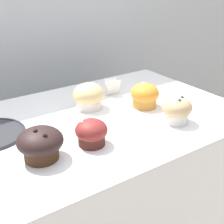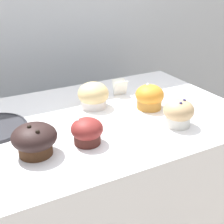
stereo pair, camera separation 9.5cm
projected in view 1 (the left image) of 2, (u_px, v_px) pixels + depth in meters
name	position (u px, v px, depth m)	size (l,w,h in m)	color
wall_back	(27.00, 84.00, 1.48)	(3.20, 0.10, 1.80)	#B2B7BC
muffin_front_center	(145.00, 96.00, 1.08)	(0.10, 0.10, 0.09)	#BF7F33
muffin_back_left	(89.00, 97.00, 1.07)	(0.11, 0.11, 0.09)	silver
muffin_back_right	(40.00, 143.00, 0.78)	(0.12, 0.12, 0.09)	#422715
muffin_front_left	(177.00, 110.00, 0.97)	(0.09, 0.09, 0.09)	silver
muffin_front_right	(91.00, 132.00, 0.85)	(0.09, 0.09, 0.07)	#4B211B
price_card	(112.00, 87.00, 1.19)	(0.06, 0.05, 0.06)	white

